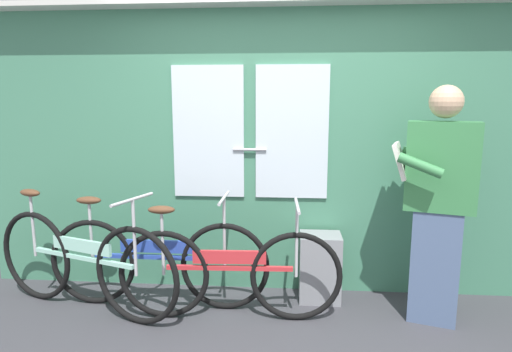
% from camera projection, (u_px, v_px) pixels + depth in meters
% --- Properties ---
extents(train_door_wall, '(5.08, 0.28, 2.42)m').
position_uv_depth(train_door_wall, '(273.00, 146.00, 3.66)').
color(train_door_wall, '#427F60').
rests_on(train_door_wall, ground_plane).
extents(bicycle_near_door, '(1.69, 0.44, 0.90)m').
position_uv_depth(bicycle_near_door, '(228.00, 272.00, 3.24)').
color(bicycle_near_door, black).
rests_on(bicycle_near_door, ground_plane).
extents(bicycle_leaning_behind, '(1.78, 0.44, 0.92)m').
position_uv_depth(bicycle_leaning_behind, '(157.00, 261.00, 3.44)').
color(bicycle_leaning_behind, black).
rests_on(bicycle_leaning_behind, ground_plane).
extents(bicycle_by_pole, '(1.70, 0.69, 0.96)m').
position_uv_depth(bicycle_by_pole, '(82.00, 262.00, 3.37)').
color(bicycle_by_pole, black).
rests_on(bicycle_by_pole, ground_plane).
extents(passenger_reading_newspaper, '(0.63, 0.57, 1.75)m').
position_uv_depth(passenger_reading_newspaper, '(438.00, 201.00, 3.12)').
color(passenger_reading_newspaper, slate).
rests_on(passenger_reading_newspaper, ground_plane).
extents(trash_bin_by_wall, '(0.33, 0.28, 0.56)m').
position_uv_depth(trash_bin_by_wall, '(320.00, 267.00, 3.58)').
color(trash_bin_by_wall, gray).
rests_on(trash_bin_by_wall, ground_plane).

